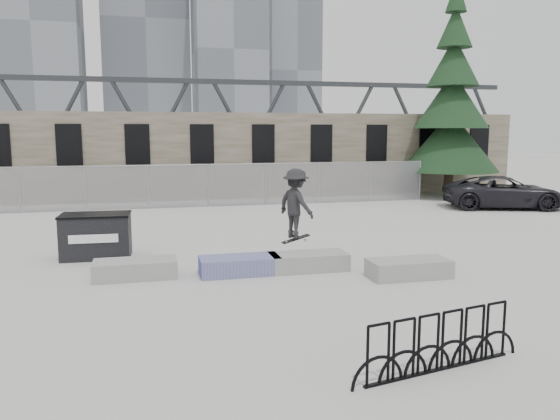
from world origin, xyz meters
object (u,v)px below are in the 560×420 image
object	(u,v)px
planter_center_right	(308,261)
planter_offset	(409,268)
suv	(504,192)
planter_center_left	(240,265)
spruce_tree	(451,113)
skateboarder	(296,204)
dumpster	(96,235)
planter_far_left	(135,268)
bike_rack	(440,343)

from	to	relation	value
planter_center_right	planter_offset	size ratio (longest dim) A/B	1.00
suv	planter_center_left	bearing A→B (deg)	140.18
planter_offset	spruce_tree	distance (m)	18.13
skateboarder	spruce_tree	bearing A→B (deg)	-70.96
planter_center_right	dumpster	xyz separation A→B (m)	(-5.44, 2.78, 0.39)
planter_center_left	dumpster	size ratio (longest dim) A/B	1.02
planter_offset	suv	size ratio (longest dim) A/B	0.37
planter_center_left	planter_center_right	size ratio (longest dim) A/B	1.00
planter_far_left	planter_offset	distance (m)	6.73
bike_rack	suv	world-z (taller)	suv
planter_center_right	suv	bearing A→B (deg)	35.73
spruce_tree	suv	bearing A→B (deg)	-88.57
bike_rack	planter_far_left	bearing A→B (deg)	124.91
dumpster	bike_rack	bearing A→B (deg)	-55.38
planter_offset	bike_rack	world-z (taller)	bike_rack
planter_center_left	suv	distance (m)	16.41
planter_far_left	skateboarder	size ratio (longest dim) A/B	0.98
planter_center_left	bike_rack	xyz separation A→B (m)	(1.98, -6.24, 0.20)
planter_far_left	spruce_tree	world-z (taller)	spruce_tree
planter_center_left	planter_center_right	world-z (taller)	same
bike_rack	skateboarder	bearing A→B (deg)	92.02
dumpster	suv	size ratio (longest dim) A/B	0.36
spruce_tree	skateboarder	bearing A→B (deg)	-134.23
dumpster	planter_center_right	bearing A→B (deg)	-24.42
planter_center_right	planter_offset	distance (m)	2.54
planter_far_left	planter_center_right	xyz separation A→B (m)	(4.35, -0.27, 0.00)
spruce_tree	suv	distance (m)	5.99
planter_offset	dumpster	bearing A→B (deg)	152.08
planter_far_left	planter_center_left	distance (m)	2.56
planter_offset	skateboarder	xyz separation A→B (m)	(-2.27, 2.25, 1.37)
planter_center_left	bike_rack	size ratio (longest dim) A/B	0.65
spruce_tree	suv	world-z (taller)	spruce_tree
planter_center_left	planter_offset	size ratio (longest dim) A/B	1.00
bike_rack	suv	bearing A→B (deg)	51.40
planter_far_left	skateboarder	bearing A→B (deg)	9.47
bike_rack	skateboarder	distance (m)	7.30
bike_rack	skateboarder	size ratio (longest dim) A/B	1.51
spruce_tree	suv	xyz separation A→B (m)	(0.12, -4.66, -3.76)
planter_center_left	skateboarder	size ratio (longest dim) A/B	0.98
planter_far_left	bike_rack	bearing A→B (deg)	-55.09
spruce_tree	suv	size ratio (longest dim) A/B	2.14
suv	dumpster	bearing A→B (deg)	126.82
planter_far_left	planter_center_left	xyz separation A→B (m)	(2.55, -0.26, 0.00)
bike_rack	planter_offset	bearing A→B (deg)	67.84
dumpster	bike_rack	world-z (taller)	dumpster
bike_rack	spruce_tree	size ratio (longest dim) A/B	0.27
planter_offset	planter_center_left	bearing A→B (deg)	162.19
bike_rack	suv	size ratio (longest dim) A/B	0.57
planter_center_left	bike_rack	distance (m)	6.55
planter_offset	bike_rack	xyz separation A→B (m)	(-2.02, -4.95, 0.20)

